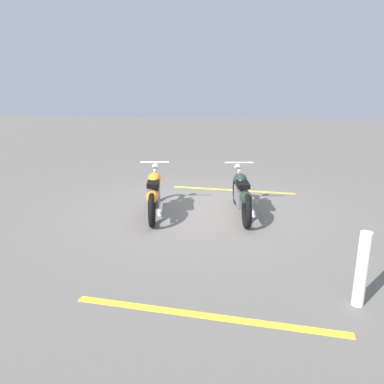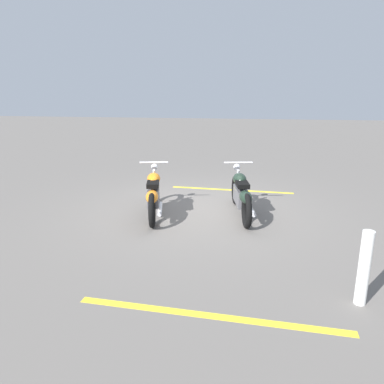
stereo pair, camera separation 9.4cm
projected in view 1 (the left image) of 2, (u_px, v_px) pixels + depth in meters
name	position (u px, v px, depth m)	size (l,w,h in m)	color
ground_plane	(201.00, 209.00, 8.04)	(60.00, 60.00, 0.00)	#66605B
motorcycle_bright_foreground	(154.00, 194.00, 7.52)	(2.19, 0.79, 1.04)	black
motorcycle_dark_foreground	(242.00, 194.00, 7.47)	(2.21, 0.74, 1.04)	black
bollard_post	(362.00, 269.00, 4.26)	(0.14, 0.14, 0.94)	white
parking_stripe_near	(233.00, 190.00, 9.58)	(3.20, 0.12, 0.01)	yellow
parking_stripe_mid	(206.00, 316.00, 4.16)	(3.20, 0.12, 0.01)	yellow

